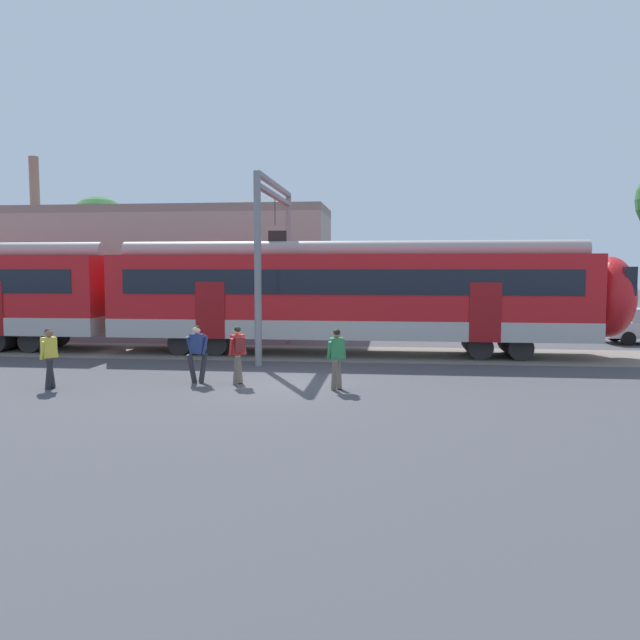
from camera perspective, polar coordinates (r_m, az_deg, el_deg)
ground_plane at (r=17.94m, az=-3.28°, el=-5.85°), size 160.00×160.00×0.00m
track_bed at (r=27.13m, az=-21.39°, el=-2.53°), size 80.00×4.40×0.01m
pedestrian_yellow at (r=18.61m, az=-23.56°, el=-2.77°), size 0.55×0.67×1.67m
pedestrian_navy at (r=18.25m, az=-11.11°, el=-2.60°), size 0.64×0.58×1.67m
pedestrian_red at (r=17.82m, az=-7.52°, el=-2.73°), size 0.50×0.71×1.67m
pedestrian_green at (r=16.91m, az=1.52°, el=-3.19°), size 0.53×0.70×1.67m
catenary_gantry at (r=24.20m, az=-4.12°, el=7.16°), size 0.24×6.64×6.53m
background_building at (r=34.32m, az=-15.95°, el=4.44°), size 19.56×5.00×9.20m
street_tree_left at (r=41.19m, az=-19.56°, el=7.86°), size 3.90×3.90×7.68m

